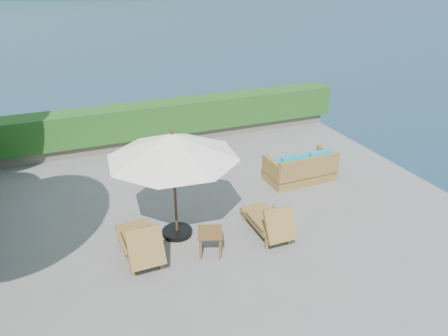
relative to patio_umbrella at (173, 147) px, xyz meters
name	(u,v)px	position (x,y,z in m)	size (l,w,h in m)	color
ground	(225,228)	(1.07, -0.18, -2.08)	(12.00, 12.00, 0.00)	slate
foundation	(225,282)	(1.07, -0.18, -3.63)	(12.00, 12.00, 3.00)	#564E45
ocean	(225,327)	(1.07, -0.18, -5.08)	(600.00, 600.00, 0.00)	#142E41
planter_wall_far	(161,137)	(1.07, 5.42, -1.90)	(12.00, 0.60, 0.36)	#6D6657
hedge_far	(160,118)	(1.07, 5.42, -1.23)	(12.40, 0.90, 1.00)	#184212
patio_umbrella	(173,147)	(0.00, 0.00, 0.00)	(3.46, 3.46, 2.47)	black
lounge_left	(140,242)	(-0.92, -0.56, -1.69)	(0.78, 1.66, 0.95)	brown
lounge_right	(269,221)	(1.84, -0.79, -1.71)	(0.71, 1.54, 0.89)	brown
side_table	(210,235)	(0.44, -0.92, -1.64)	(0.64, 0.64, 0.54)	brown
wicker_loveseat	(301,169)	(3.87, 1.24, -1.73)	(1.88, 0.99, 0.91)	brown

